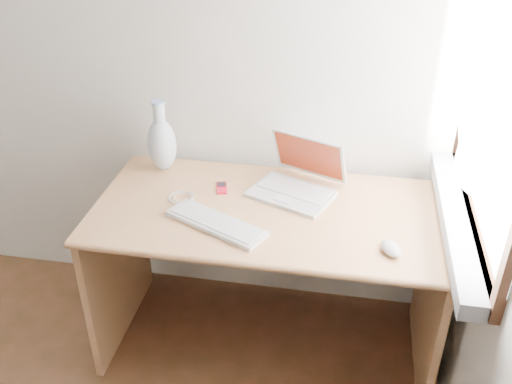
% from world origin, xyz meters
% --- Properties ---
extents(back_wall, '(3.50, 0.04, 2.60)m').
position_xyz_m(back_wall, '(0.00, 1.75, 1.30)').
color(back_wall, white).
rests_on(back_wall, floor).
extents(window, '(0.11, 0.99, 1.10)m').
position_xyz_m(window, '(1.72, 1.30, 1.28)').
color(window, silver).
rests_on(window, right_wall).
extents(desk, '(1.33, 0.67, 0.70)m').
position_xyz_m(desk, '(1.02, 1.46, 0.50)').
color(desk, tan).
rests_on(desk, floor).
extents(laptop, '(0.37, 0.36, 0.21)m').
position_xyz_m(laptop, '(1.10, 1.53, 0.75)').
color(laptop, silver).
rests_on(laptop, desk).
extents(external_keyboard, '(0.40, 0.28, 0.02)m').
position_xyz_m(external_keyboard, '(0.85, 1.24, 0.71)').
color(external_keyboard, white).
rests_on(external_keyboard, desk).
extents(mouse, '(0.09, 0.11, 0.03)m').
position_xyz_m(mouse, '(1.48, 1.18, 0.72)').
color(mouse, silver).
rests_on(mouse, desk).
extents(ipod, '(0.06, 0.10, 0.01)m').
position_xyz_m(ipod, '(0.81, 1.50, 0.71)').
color(ipod, '#AC0B24').
rests_on(ipod, desk).
extents(cable_coil, '(0.11, 0.11, 0.01)m').
position_xyz_m(cable_coil, '(0.67, 1.40, 0.71)').
color(cable_coil, white).
rests_on(cable_coil, desk).
extents(remote, '(0.05, 0.08, 0.01)m').
position_xyz_m(remote, '(0.67, 1.29, 0.71)').
color(remote, white).
rests_on(remote, desk).
extents(vase, '(0.12, 0.12, 0.31)m').
position_xyz_m(vase, '(0.53, 1.61, 0.83)').
color(vase, silver).
rests_on(vase, desk).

